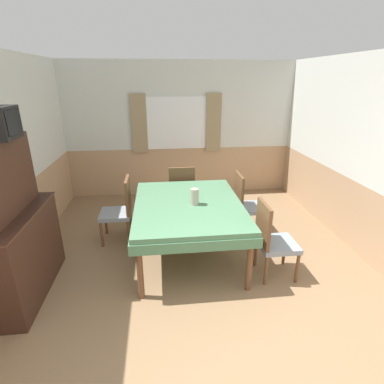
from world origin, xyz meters
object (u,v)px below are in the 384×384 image
dining_table (188,210)px  chair_left_far (120,209)px  vase (195,197)px  chair_head_window (181,192)px  chair_right_near (272,238)px  sideboard (15,235)px  chair_right_far (246,203)px

dining_table → chair_left_far: size_ratio=1.86×
chair_left_far → vase: vase is taller
chair_head_window → chair_right_near: (0.94, -1.68, 0.00)m
chair_left_far → sideboard: bearing=138.9°
chair_head_window → vase: 1.24m
dining_table → chair_head_window: chair_head_window is taller
chair_right_far → chair_left_far: (-1.88, 0.00, 0.00)m
dining_table → chair_right_near: 1.10m
dining_table → chair_left_far: (-0.94, 0.54, -0.17)m
chair_head_window → chair_right_near: 1.93m
chair_right_far → vase: (-0.87, -0.59, 0.38)m
chair_right_far → chair_head_window: bearing=-122.1°
dining_table → chair_right_far: (0.94, 0.54, -0.17)m
chair_left_far → vase: bearing=-120.3°
chair_right_far → chair_left_far: bearing=-90.0°
chair_head_window → chair_left_far: size_ratio=1.00×
dining_table → chair_head_window: bearing=90.0°
chair_right_far → chair_left_far: 1.88m
chair_head_window → sideboard: bearing=-138.4°
sideboard → dining_table: bearing=16.1°
chair_right_near → vase: bearing=-119.7°
chair_head_window → dining_table: bearing=-90.0°
dining_table → sideboard: bearing=-163.9°
dining_table → sideboard: 1.98m
vase → chair_left_far: bearing=149.7°
chair_right_far → chair_right_near: same height
sideboard → vase: bearing=14.2°
chair_head_window → vase: vase is taller
chair_right_far → chair_head_window: 1.11m
sideboard → vase: size_ratio=8.25×
chair_right_near → chair_left_far: same height
dining_table → chair_right_far: size_ratio=1.86×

